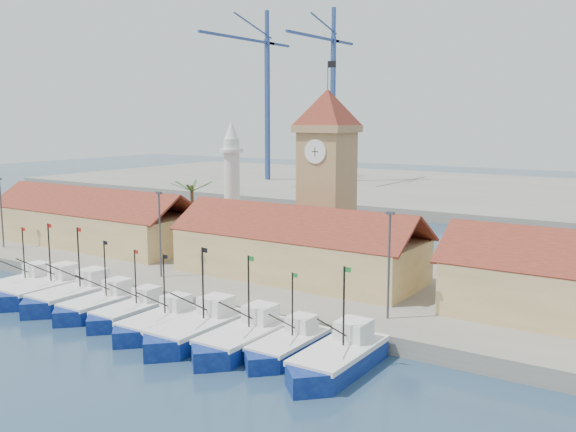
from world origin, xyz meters
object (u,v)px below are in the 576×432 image
Objects in this scene: boat_5 at (158,324)px; minaret at (232,184)px; clock_tower at (327,174)px; boat_0 at (18,287)px.

minaret reaches higher than boat_5.
minaret is (-15.00, 2.00, -2.23)m from clock_tower.
clock_tower is 1.39× the size of minaret.
minaret is at bearing 115.49° from boat_5.
boat_5 is at bearing -64.51° from minaret.
boat_0 is 0.42× the size of clock_tower.
boat_0 is 0.59× the size of minaret.
boat_0 is at bearing -135.15° from clock_tower.
boat_5 is at bearing -2.08° from boat_0.
minaret is (-12.39, 26.00, 9.00)m from boat_5.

